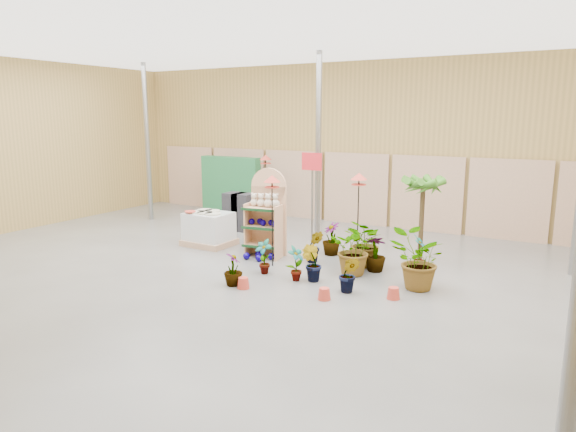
# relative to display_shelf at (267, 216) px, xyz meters

# --- Properties ---
(room) EXTENTS (15.20, 12.10, 4.70)m
(room) POSITION_rel_display_shelf_xyz_m (0.39, -0.88, 1.33)
(room) COLOR #595957
(room) RESTS_ON ground
(display_shelf) EXTENTS (0.88, 0.63, 1.93)m
(display_shelf) POSITION_rel_display_shelf_xyz_m (0.00, 0.00, 0.00)
(display_shelf) COLOR tan
(display_shelf) RESTS_ON ground
(teddy_bears) EXTENTS (0.71, 0.19, 0.30)m
(teddy_bears) POSITION_rel_display_shelf_xyz_m (0.03, -0.09, 0.34)
(teddy_bears) COLOR beige
(teddy_bears) RESTS_ON display_shelf
(gazing_balls_shelf) EXTENTS (0.71, 0.24, 0.13)m
(gazing_balls_shelf) POSITION_rel_display_shelf_xyz_m (0.00, -0.12, -0.12)
(gazing_balls_shelf) COLOR #090064
(gazing_balls_shelf) RESTS_ON display_shelf
(gazing_balls_floor) EXTENTS (0.63, 0.39, 0.15)m
(gazing_balls_floor) POSITION_rel_display_shelf_xyz_m (0.04, -0.40, -0.81)
(gazing_balls_floor) COLOR #090064
(gazing_balls_floor) RESTS_ON ground
(pallet_stack) EXTENTS (1.12, 0.94, 0.82)m
(pallet_stack) POSITION_rel_display_shelf_xyz_m (-1.68, 0.10, -0.49)
(pallet_stack) COLOR tan
(pallet_stack) RESTS_ON ground
(charcoal_planters) EXTENTS (0.80, 0.50, 1.00)m
(charcoal_planters) POSITION_rel_display_shelf_xyz_m (-1.98, 1.80, -0.38)
(charcoal_planters) COLOR black
(charcoal_planters) RESTS_ON ground
(trellis_stock) EXTENTS (2.00, 0.30, 1.80)m
(trellis_stock) POSITION_rel_display_shelf_xyz_m (-3.41, 3.41, 0.02)
(trellis_stock) COLOR #206638
(trellis_stock) RESTS_ON ground
(offer_sign) EXTENTS (0.50, 0.08, 2.20)m
(offer_sign) POSITION_rel_display_shelf_xyz_m (0.49, 1.18, 0.69)
(offer_sign) COLOR gray
(offer_sign) RESTS_ON ground
(bird_table_front) EXTENTS (0.34, 0.34, 1.87)m
(bird_table_front) POSITION_rel_display_shelf_xyz_m (0.53, -0.64, 0.86)
(bird_table_front) COLOR black
(bird_table_front) RESTS_ON ground
(bird_table_right) EXTENTS (0.34, 0.34, 1.90)m
(bird_table_right) POSITION_rel_display_shelf_xyz_m (1.98, 0.34, 0.89)
(bird_table_right) COLOR black
(bird_table_right) RESTS_ON ground
(bird_table_back) EXTENTS (0.34, 0.34, 1.95)m
(bird_table_back) POSITION_rel_display_shelf_xyz_m (-1.84, 2.93, 0.93)
(bird_table_back) COLOR black
(bird_table_back) RESTS_ON ground
(palm) EXTENTS (0.70, 0.70, 1.91)m
(palm) POSITION_rel_display_shelf_xyz_m (3.06, 1.20, 0.76)
(palm) COLOR #3E2E18
(palm) RESTS_ON ground
(potted_plant_0) EXTENTS (0.40, 0.30, 0.68)m
(potted_plant_0) POSITION_rel_display_shelf_xyz_m (0.65, -1.17, -0.54)
(potted_plant_0) COLOR #35731B
(potted_plant_0) RESTS_ON ground
(potted_plant_1) EXTENTS (0.39, 0.32, 0.68)m
(potted_plant_1) POSITION_rel_display_shelf_xyz_m (1.66, -1.12, -0.54)
(potted_plant_1) COLOR #35731B
(potted_plant_1) RESTS_ON ground
(potted_plant_2) EXTENTS (1.06, 0.97, 1.01)m
(potted_plant_2) POSITION_rel_display_shelf_xyz_m (2.22, -0.36, -0.38)
(potted_plant_2) COLOR #35731B
(potted_plant_2) RESTS_ON ground
(potted_plant_3) EXTENTS (0.51, 0.51, 0.72)m
(potted_plant_3) POSITION_rel_display_shelf_xyz_m (2.48, 0.05, -0.52)
(potted_plant_3) COLOR #35731B
(potted_plant_3) RESTS_ON ground
(potted_plant_4) EXTENTS (0.30, 0.41, 0.74)m
(potted_plant_4) POSITION_rel_display_shelf_xyz_m (3.23, 0.49, -0.51)
(potted_plant_4) COLOR #35731B
(potted_plant_4) RESTS_ON ground
(potted_plant_5) EXTENTS (0.48, 0.44, 0.69)m
(potted_plant_5) POSITION_rel_display_shelf_xyz_m (1.15, 0.02, -0.54)
(potted_plant_5) COLOR #35731B
(potted_plant_5) RESTS_ON ground
(potted_plant_6) EXTENTS (1.14, 1.11, 0.97)m
(potted_plant_6) POSITION_rel_display_shelf_xyz_m (2.22, 0.27, -0.40)
(potted_plant_6) COLOR #35731B
(potted_plant_6) RESTS_ON ground
(potted_plant_7) EXTENTS (0.48, 0.48, 0.60)m
(potted_plant_7) POSITION_rel_display_shelf_xyz_m (0.54, -2.04, -0.58)
(potted_plant_7) COLOR #35731B
(potted_plant_7) RESTS_ON ground
(potted_plant_8) EXTENTS (0.32, 0.40, 0.67)m
(potted_plant_8) POSITION_rel_display_shelf_xyz_m (1.41, -1.26, -0.55)
(potted_plant_8) COLOR #35731B
(potted_plant_8) RESTS_ON ground
(potted_plant_9) EXTENTS (0.41, 0.36, 0.66)m
(potted_plant_9) POSITION_rel_display_shelf_xyz_m (2.52, -1.37, -0.55)
(potted_plant_9) COLOR #35731B
(potted_plant_9) RESTS_ON ground
(potted_plant_10) EXTENTS (1.21, 1.14, 1.06)m
(potted_plant_10) POSITION_rel_display_shelf_xyz_m (3.49, -0.64, -0.35)
(potted_plant_10) COLOR #35731B
(potted_plant_10) RESTS_ON ground
(potted_plant_11) EXTENTS (0.57, 0.57, 0.73)m
(potted_plant_11) POSITION_rel_display_shelf_xyz_m (1.22, 0.73, -0.52)
(potted_plant_11) COLOR #35731B
(potted_plant_11) RESTS_ON ground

